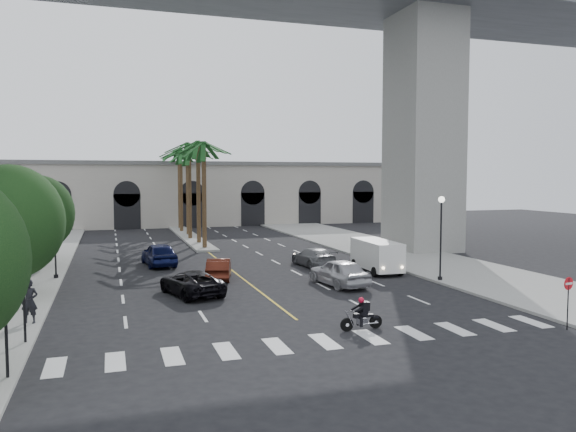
{
  "coord_description": "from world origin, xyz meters",
  "views": [
    {
      "loc": [
        -8.07,
        -21.95,
        6.58
      ],
      "look_at": [
        0.84,
        6.0,
        4.49
      ],
      "focal_mm": 35.0,
      "sensor_mm": 36.0,
      "label": 1
    }
  ],
  "objects_px": {
    "lamp_post_left_far": "(55,230)",
    "car_e": "(159,254)",
    "pedestrian_a": "(30,301)",
    "traffic_signal_near": "(5,305)",
    "car_a": "(339,272)",
    "do_not_enter_sign": "(568,292)",
    "car_d": "(314,257)",
    "car_c": "(191,283)",
    "lamp_post_right": "(441,231)",
    "cargo_van": "(377,255)",
    "motorcycle_rider": "(363,315)",
    "car_b": "(219,269)",
    "traffic_signal_far": "(23,282)"
  },
  "relations": [
    {
      "from": "lamp_post_left_far",
      "to": "car_e",
      "type": "height_order",
      "value": "lamp_post_left_far"
    },
    {
      "from": "pedestrian_a",
      "to": "traffic_signal_near",
      "type": "bearing_deg",
      "value": -76.8
    },
    {
      "from": "car_a",
      "to": "do_not_enter_sign",
      "type": "height_order",
      "value": "do_not_enter_sign"
    },
    {
      "from": "pedestrian_a",
      "to": "car_d",
      "type": "bearing_deg",
      "value": 45.02
    },
    {
      "from": "car_c",
      "to": "lamp_post_left_far",
      "type": "bearing_deg",
      "value": -58.85
    },
    {
      "from": "lamp_post_left_far",
      "to": "car_c",
      "type": "bearing_deg",
      "value": -43.02
    },
    {
      "from": "lamp_post_right",
      "to": "car_a",
      "type": "relative_size",
      "value": 1.11
    },
    {
      "from": "cargo_van",
      "to": "car_a",
      "type": "bearing_deg",
      "value": -136.89
    },
    {
      "from": "motorcycle_rider",
      "to": "do_not_enter_sign",
      "type": "xyz_separation_m",
      "value": [
        8.33,
        -2.71,
        1.02
      ]
    },
    {
      "from": "do_not_enter_sign",
      "to": "lamp_post_right",
      "type": "bearing_deg",
      "value": 75.16
    },
    {
      "from": "do_not_enter_sign",
      "to": "car_d",
      "type": "bearing_deg",
      "value": 92.9
    },
    {
      "from": "pedestrian_a",
      "to": "car_b",
      "type": "bearing_deg",
      "value": 52.45
    },
    {
      "from": "car_a",
      "to": "car_c",
      "type": "relative_size",
      "value": 0.98
    },
    {
      "from": "traffic_signal_near",
      "to": "do_not_enter_sign",
      "type": "distance_m",
      "value": 21.82
    },
    {
      "from": "lamp_post_left_far",
      "to": "traffic_signal_near",
      "type": "height_order",
      "value": "lamp_post_left_far"
    },
    {
      "from": "traffic_signal_near",
      "to": "motorcycle_rider",
      "type": "height_order",
      "value": "traffic_signal_near"
    },
    {
      "from": "car_e",
      "to": "do_not_enter_sign",
      "type": "relative_size",
      "value": 2.19
    },
    {
      "from": "car_a",
      "to": "cargo_van",
      "type": "bearing_deg",
      "value": -147.42
    },
    {
      "from": "car_b",
      "to": "car_a",
      "type": "bearing_deg",
      "value": 160.29
    },
    {
      "from": "do_not_enter_sign",
      "to": "car_a",
      "type": "bearing_deg",
      "value": 104.41
    },
    {
      "from": "lamp_post_left_far",
      "to": "pedestrian_a",
      "type": "xyz_separation_m",
      "value": [
        -0.1,
        -11.47,
        -2.11
      ]
    },
    {
      "from": "traffic_signal_near",
      "to": "car_c",
      "type": "bearing_deg",
      "value": 56.98
    },
    {
      "from": "lamp_post_right",
      "to": "car_a",
      "type": "height_order",
      "value": "lamp_post_right"
    },
    {
      "from": "car_e",
      "to": "do_not_enter_sign",
      "type": "bearing_deg",
      "value": 117.59
    },
    {
      "from": "car_a",
      "to": "pedestrian_a",
      "type": "bearing_deg",
      "value": 7.28
    },
    {
      "from": "traffic_signal_near",
      "to": "car_c",
      "type": "relative_size",
      "value": 0.74
    },
    {
      "from": "car_e",
      "to": "motorcycle_rider",
      "type": "bearing_deg",
      "value": 102.81
    },
    {
      "from": "lamp_post_right",
      "to": "car_d",
      "type": "distance_m",
      "value": 10.06
    },
    {
      "from": "cargo_van",
      "to": "car_c",
      "type": "bearing_deg",
      "value": -161.73
    },
    {
      "from": "car_b",
      "to": "pedestrian_a",
      "type": "distance_m",
      "value": 13.23
    },
    {
      "from": "traffic_signal_near",
      "to": "car_b",
      "type": "relative_size",
      "value": 0.88
    },
    {
      "from": "traffic_signal_far",
      "to": "traffic_signal_near",
      "type": "bearing_deg",
      "value": -90.0
    },
    {
      "from": "motorcycle_rider",
      "to": "car_d",
      "type": "relative_size",
      "value": 0.42
    },
    {
      "from": "lamp_post_left_far",
      "to": "pedestrian_a",
      "type": "bearing_deg",
      "value": -90.5
    },
    {
      "from": "car_d",
      "to": "cargo_van",
      "type": "xyz_separation_m",
      "value": [
        3.31,
        -3.55,
        0.52
      ]
    },
    {
      "from": "motorcycle_rider",
      "to": "car_d",
      "type": "height_order",
      "value": "motorcycle_rider"
    },
    {
      "from": "lamp_post_right",
      "to": "pedestrian_a",
      "type": "xyz_separation_m",
      "value": [
        -22.9,
        -3.47,
        -2.11
      ]
    },
    {
      "from": "car_c",
      "to": "car_d",
      "type": "height_order",
      "value": "car_d"
    },
    {
      "from": "car_a",
      "to": "pedestrian_a",
      "type": "distance_m",
      "value": 17.08
    },
    {
      "from": "traffic_signal_far",
      "to": "cargo_van",
      "type": "bearing_deg",
      "value": 28.2
    },
    {
      "from": "car_b",
      "to": "do_not_enter_sign",
      "type": "relative_size",
      "value": 1.81
    },
    {
      "from": "car_b",
      "to": "pedestrian_a",
      "type": "bearing_deg",
      "value": 54.53
    },
    {
      "from": "lamp_post_left_far",
      "to": "do_not_enter_sign",
      "type": "bearing_deg",
      "value": -41.08
    },
    {
      "from": "traffic_signal_near",
      "to": "car_a",
      "type": "distance_m",
      "value": 19.97
    },
    {
      "from": "car_e",
      "to": "do_not_enter_sign",
      "type": "distance_m",
      "value": 27.56
    },
    {
      "from": "lamp_post_right",
      "to": "cargo_van",
      "type": "xyz_separation_m",
      "value": [
        -2.05,
        4.57,
        -2.01
      ]
    },
    {
      "from": "traffic_signal_near",
      "to": "lamp_post_right",
      "type": "bearing_deg",
      "value": 24.82
    },
    {
      "from": "car_e",
      "to": "cargo_van",
      "type": "xyz_separation_m",
      "value": [
        14.01,
        -7.33,
        0.35
      ]
    },
    {
      "from": "do_not_enter_sign",
      "to": "traffic_signal_near",
      "type": "bearing_deg",
      "value": 168.25
    },
    {
      "from": "motorcycle_rider",
      "to": "lamp_post_right",
      "type": "bearing_deg",
      "value": 39.17
    }
  ]
}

